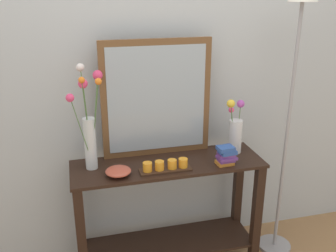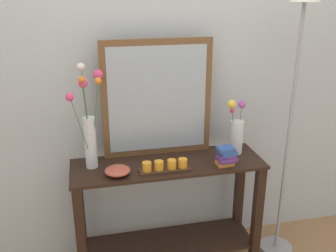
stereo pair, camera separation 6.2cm
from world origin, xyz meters
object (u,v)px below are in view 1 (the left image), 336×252
at_px(book_stack, 226,155).
at_px(vase_right, 235,131).
at_px(mirror_leaning, 157,99).
at_px(tall_vase_left, 89,126).
at_px(candle_tray, 165,166).
at_px(floor_lamp, 293,84).
at_px(console_table, 168,206).
at_px(decorative_bowl, 118,171).

bearing_deg(book_stack, vase_right, 52.55).
height_order(mirror_leaning, tall_vase_left, mirror_leaning).
relative_size(candle_tray, floor_lamp, 0.17).
height_order(console_table, tall_vase_left, tall_vase_left).
xyz_separation_m(vase_right, decorative_bowl, (-0.80, -0.15, -0.12)).
xyz_separation_m(console_table, vase_right, (0.47, 0.05, 0.47)).
height_order(decorative_bowl, book_stack, book_stack).
distance_m(mirror_leaning, candle_tray, 0.44).
distance_m(console_table, mirror_leaning, 0.72).
distance_m(tall_vase_left, floor_lamp, 1.30).
height_order(mirror_leaning, candle_tray, mirror_leaning).
height_order(tall_vase_left, floor_lamp, floor_lamp).
relative_size(vase_right, candle_tray, 1.19).
distance_m(console_table, tall_vase_left, 0.76).
relative_size(decorative_bowl, book_stack, 1.23).
height_order(console_table, floor_lamp, floor_lamp).
bearing_deg(decorative_bowl, mirror_leaning, 40.92).
height_order(tall_vase_left, vase_right, tall_vase_left).
bearing_deg(book_stack, floor_lamp, 11.86).
distance_m(vase_right, candle_tray, 0.55).
relative_size(tall_vase_left, decorative_bowl, 4.14).
relative_size(decorative_bowl, floor_lamp, 0.08).
distance_m(vase_right, book_stack, 0.23).
height_order(vase_right, floor_lamp, floor_lamp).
xyz_separation_m(mirror_leaning, vase_right, (0.51, -0.11, -0.23)).
bearing_deg(vase_right, decorative_bowl, -169.52).
distance_m(tall_vase_left, decorative_bowl, 0.32).
distance_m(book_stack, floor_lamp, 0.63).
bearing_deg(tall_vase_left, candle_tray, -19.89).
xyz_separation_m(console_table, floor_lamp, (0.82, -0.01, 0.78)).
bearing_deg(tall_vase_left, console_table, -6.43).
bearing_deg(decorative_bowl, candle_tray, -1.69).
bearing_deg(decorative_bowl, tall_vase_left, 134.22).
xyz_separation_m(console_table, book_stack, (0.34, -0.11, 0.38)).
relative_size(mirror_leaning, vase_right, 1.99).
bearing_deg(decorative_bowl, book_stack, -1.68).
relative_size(mirror_leaning, tall_vase_left, 1.20).
height_order(decorative_bowl, floor_lamp, floor_lamp).
bearing_deg(decorative_bowl, floor_lamp, 4.00).
xyz_separation_m(candle_tray, floor_lamp, (0.86, 0.09, 0.44)).
xyz_separation_m(candle_tray, decorative_bowl, (-0.28, 0.01, -0.00)).
relative_size(console_table, floor_lamp, 0.66).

